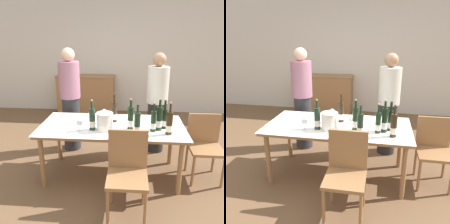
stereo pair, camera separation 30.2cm
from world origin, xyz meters
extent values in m
plane|color=brown|center=(0.00, 0.00, 0.00)|extent=(12.00, 12.00, 0.00)
cube|color=silver|center=(0.00, 2.95, 1.40)|extent=(8.00, 0.10, 2.80)
cube|color=#996B42|center=(-0.84, 2.66, 0.45)|extent=(1.34, 0.44, 0.91)
cube|color=#996B42|center=(-0.84, 2.66, 0.92)|extent=(1.38, 0.46, 0.02)
cylinder|color=#996B42|center=(-0.84, -0.36, 0.35)|extent=(0.06, 0.06, 0.69)
cylinder|color=#996B42|center=(0.84, -0.36, 0.35)|extent=(0.06, 0.06, 0.69)
cylinder|color=#996B42|center=(-0.84, 0.36, 0.35)|extent=(0.06, 0.06, 0.69)
cylinder|color=#996B42|center=(0.84, 0.36, 0.35)|extent=(0.06, 0.06, 0.69)
cube|color=#996B42|center=(0.00, 0.00, 0.71)|extent=(1.83, 0.88, 0.04)
cube|color=white|center=(0.00, 0.00, 0.73)|extent=(1.86, 0.91, 0.01)
cylinder|color=white|center=(-0.08, -0.16, 0.84)|extent=(0.20, 0.20, 0.22)
cylinder|color=white|center=(-0.08, -0.16, 0.95)|extent=(0.21, 0.21, 0.01)
cylinder|color=black|center=(0.51, -0.16, 0.86)|extent=(0.07, 0.07, 0.26)
cylinder|color=white|center=(0.51, -0.16, 0.81)|extent=(0.07, 0.07, 0.07)
cylinder|color=black|center=(0.51, -0.16, 1.04)|extent=(0.03, 0.03, 0.09)
cylinder|color=tan|center=(0.51, -0.16, 1.09)|extent=(0.02, 0.02, 0.02)
cylinder|color=#1E3323|center=(-0.23, -0.17, 0.87)|extent=(0.08, 0.08, 0.28)
cylinder|color=silver|center=(-0.23, -0.17, 0.81)|extent=(0.08, 0.08, 0.08)
cylinder|color=#1E3323|center=(-0.23, -0.17, 1.06)|extent=(0.03, 0.03, 0.09)
cylinder|color=tan|center=(-0.23, -0.17, 1.11)|extent=(0.02, 0.02, 0.02)
cylinder|color=black|center=(0.66, -0.05, 0.86)|extent=(0.07, 0.07, 0.25)
cylinder|color=silver|center=(0.66, -0.05, 0.80)|extent=(0.07, 0.07, 0.07)
cylinder|color=black|center=(0.66, -0.05, 1.04)|extent=(0.03, 0.03, 0.11)
cylinder|color=#332314|center=(0.02, 0.13, 0.87)|extent=(0.07, 0.07, 0.27)
cylinder|color=white|center=(0.02, 0.13, 0.81)|extent=(0.08, 0.08, 0.08)
cylinder|color=#332314|center=(0.02, 0.13, 1.06)|extent=(0.03, 0.03, 0.11)
cylinder|color=#1E3323|center=(0.32, -0.31, 0.88)|extent=(0.07, 0.07, 0.28)
cylinder|color=white|center=(0.32, -0.31, 0.81)|extent=(0.08, 0.08, 0.08)
cylinder|color=#1E3323|center=(0.32, -0.31, 1.07)|extent=(0.03, 0.03, 0.10)
cylinder|color=#332314|center=(0.69, -0.24, 0.87)|extent=(0.08, 0.08, 0.27)
cylinder|color=silver|center=(0.69, -0.24, 0.81)|extent=(0.08, 0.08, 0.08)
cylinder|color=#332314|center=(0.69, -0.24, 1.06)|extent=(0.03, 0.03, 0.10)
cylinder|color=tan|center=(0.69, -0.24, 1.12)|extent=(0.02, 0.02, 0.02)
cylinder|color=black|center=(0.59, -0.12, 0.88)|extent=(0.07, 0.07, 0.30)
cylinder|color=white|center=(0.59, -0.12, 0.82)|extent=(0.07, 0.07, 0.08)
cylinder|color=black|center=(0.59, -0.12, 1.08)|extent=(0.03, 0.03, 0.09)
cylinder|color=black|center=(0.24, -0.12, 0.88)|extent=(0.08, 0.08, 0.29)
cylinder|color=white|center=(0.24, -0.12, 0.82)|extent=(0.08, 0.08, 0.08)
cylinder|color=black|center=(0.24, -0.12, 1.07)|extent=(0.03, 0.03, 0.09)
cylinder|color=tan|center=(0.24, -0.12, 1.12)|extent=(0.02, 0.02, 0.02)
cylinder|color=white|center=(-0.38, -0.21, 0.74)|extent=(0.07, 0.07, 0.00)
cylinder|color=white|center=(-0.38, -0.21, 0.77)|extent=(0.01, 0.01, 0.07)
sphere|color=white|center=(-0.38, -0.21, 0.83)|extent=(0.08, 0.08, 0.08)
cylinder|color=white|center=(0.16, 0.00, 0.74)|extent=(0.06, 0.06, 0.00)
cylinder|color=white|center=(0.16, 0.00, 0.77)|extent=(0.01, 0.01, 0.06)
sphere|color=white|center=(0.16, 0.00, 0.83)|extent=(0.07, 0.07, 0.07)
cylinder|color=white|center=(-0.13, 0.24, 0.74)|extent=(0.06, 0.06, 0.00)
cylinder|color=white|center=(-0.13, 0.24, 0.78)|extent=(0.01, 0.01, 0.07)
sphere|color=white|center=(-0.13, 0.24, 0.84)|extent=(0.07, 0.07, 0.07)
cylinder|color=#996B42|center=(0.03, -0.95, 0.22)|extent=(0.03, 0.03, 0.44)
cylinder|color=#996B42|center=(0.40, -0.95, 0.22)|extent=(0.03, 0.03, 0.44)
cylinder|color=#996B42|center=(0.03, -0.58, 0.22)|extent=(0.03, 0.03, 0.44)
cylinder|color=#996B42|center=(0.40, -0.58, 0.22)|extent=(0.03, 0.03, 0.44)
cube|color=#996B42|center=(0.22, -0.77, 0.46)|extent=(0.42, 0.42, 0.04)
cube|color=#996B42|center=(0.22, -0.58, 0.69)|extent=(0.42, 0.04, 0.44)
cylinder|color=#996B42|center=(1.04, -0.18, 0.21)|extent=(0.03, 0.03, 0.42)
cylinder|color=#996B42|center=(1.41, -0.18, 0.21)|extent=(0.03, 0.03, 0.42)
cylinder|color=#996B42|center=(1.04, 0.18, 0.21)|extent=(0.03, 0.03, 0.42)
cylinder|color=#996B42|center=(1.41, 0.18, 0.21)|extent=(0.03, 0.03, 0.42)
cube|color=#996B42|center=(1.23, 0.00, 0.44)|extent=(0.42, 0.42, 0.04)
cube|color=#996B42|center=(1.23, 0.19, 0.66)|extent=(0.42, 0.04, 0.40)
cylinder|color=#2D2D33|center=(-0.74, 0.76, 0.45)|extent=(0.28, 0.28, 0.89)
cylinder|color=#9E667A|center=(-0.74, 0.76, 1.18)|extent=(0.33, 0.33, 0.57)
sphere|color=beige|center=(-0.74, 0.76, 1.57)|extent=(0.21, 0.21, 0.21)
cylinder|color=#262628|center=(0.65, 0.80, 0.42)|extent=(0.28, 0.28, 0.83)
cylinder|color=beige|center=(0.65, 0.80, 1.11)|extent=(0.33, 0.33, 0.56)
sphere|color=#A37556|center=(0.65, 0.80, 1.50)|extent=(0.21, 0.21, 0.21)
camera|label=1|loc=(0.23, -2.87, 1.86)|focal=38.00mm
camera|label=2|loc=(0.53, -2.83, 1.86)|focal=38.00mm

